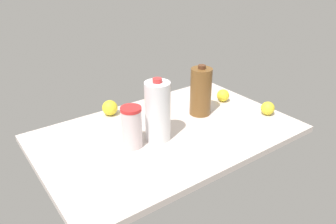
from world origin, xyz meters
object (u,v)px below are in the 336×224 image
object	(u,v)px
lemon_by_jug	(110,108)
lemon_loose	(268,108)
tumbler_cup	(132,127)
lemon_near_front	(223,95)
chocolate_milk_jug	(201,91)
milk_jug	(158,111)

from	to	relation	value
lemon_by_jug	lemon_loose	world-z (taller)	lemon_by_jug
tumbler_cup	lemon_near_front	size ratio (longest dim) A/B	2.68
tumbler_cup	lemon_near_front	world-z (taller)	tumbler_cup
lemon_near_front	chocolate_milk_jug	bearing A→B (deg)	11.46
milk_jug	lemon_near_front	world-z (taller)	milk_jug
lemon_near_front	milk_jug	bearing A→B (deg)	13.13
milk_jug	lemon_loose	distance (cm)	62.10
lemon_by_jug	chocolate_milk_jug	bearing A→B (deg)	146.08
milk_jug	lemon_by_jug	xyz separation A→B (cm)	(6.74, -34.20, -9.71)
chocolate_milk_jug	lemon_by_jug	distance (cm)	47.50
milk_jug	lemon_loose	xyz separation A→B (cm)	(-59.78, 13.36, -10.19)
tumbler_cup	lemon_loose	world-z (taller)	tumbler_cup
milk_jug	lemon_loose	world-z (taller)	milk_jug
lemon_by_jug	lemon_near_front	bearing A→B (deg)	159.86
lemon_near_front	lemon_by_jug	bearing A→B (deg)	-20.14
tumbler_cup	lemon_by_jug	size ratio (longest dim) A/B	2.34
lemon_by_jug	milk_jug	bearing A→B (deg)	101.14
lemon_by_jug	lemon_loose	bearing A→B (deg)	144.44
lemon_by_jug	lemon_near_front	xyz separation A→B (cm)	(-59.61, 21.86, -0.50)
milk_jug	tumbler_cup	distance (cm)	13.48
tumbler_cup	lemon_by_jug	bearing A→B (deg)	-100.24
tumbler_cup	lemon_loose	size ratio (longest dim) A/B	2.66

